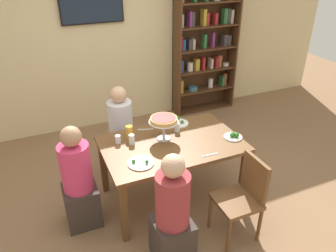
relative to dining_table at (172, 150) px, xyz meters
name	(u,v)px	position (x,y,z in m)	size (l,w,h in m)	color
ground_plane	(171,196)	(0.00, 0.00, -0.65)	(12.00, 12.00, 0.00)	#846042
rear_partition	(114,36)	(0.00, 2.20, 0.75)	(8.00, 0.12, 2.80)	beige
dining_table	(172,150)	(0.00, 0.00, 0.00)	(1.49, 0.95, 0.74)	brown
bookshelf	(205,46)	(1.50, 2.01, 0.50)	(1.10, 0.30, 2.21)	#4C2D19
television	(91,5)	(-0.30, 2.11, 1.24)	(0.90, 0.05, 0.52)	black
diner_head_west	(79,184)	(-1.02, 0.00, -0.16)	(0.34, 0.34, 1.15)	#382D28
diner_near_left	(173,218)	(-0.34, -0.79, -0.16)	(0.34, 0.34, 1.15)	#382D28
diner_far_left	(122,135)	(-0.35, 0.78, -0.16)	(0.34, 0.34, 1.15)	#382D28
chair_near_right	(243,195)	(0.41, -0.78, -0.16)	(0.40, 0.40, 0.87)	brown
deep_dish_pizza_stand	(164,121)	(-0.05, 0.10, 0.31)	(0.32, 0.32, 0.26)	silver
salad_plate_near_diner	(233,136)	(0.66, -0.18, 0.11)	(0.20, 0.20, 0.07)	white
salad_plate_far_diner	(179,122)	(0.25, 0.36, 0.11)	(0.23, 0.23, 0.07)	white
salad_plate_spare	(141,163)	(-0.44, -0.24, 0.10)	(0.26, 0.26, 0.05)	white
beer_glass_amber_tall	(129,132)	(-0.39, 0.27, 0.17)	(0.08, 0.08, 0.15)	gold
water_glass_clear_near	(177,127)	(0.15, 0.20, 0.14)	(0.06, 0.06, 0.10)	white
water_glass_clear_far	(118,139)	(-0.53, 0.22, 0.14)	(0.06, 0.06, 0.09)	white
water_glass_clear_spare	(132,139)	(-0.40, 0.15, 0.15)	(0.06, 0.06, 0.11)	white
cutlery_fork_near	(210,155)	(0.25, -0.38, 0.09)	(0.18, 0.02, 0.01)	silver
cutlery_knife_near	(167,164)	(-0.21, -0.36, 0.09)	(0.18, 0.02, 0.01)	silver
cutlery_fork_far	(145,129)	(-0.17, 0.38, 0.09)	(0.18, 0.02, 0.01)	silver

